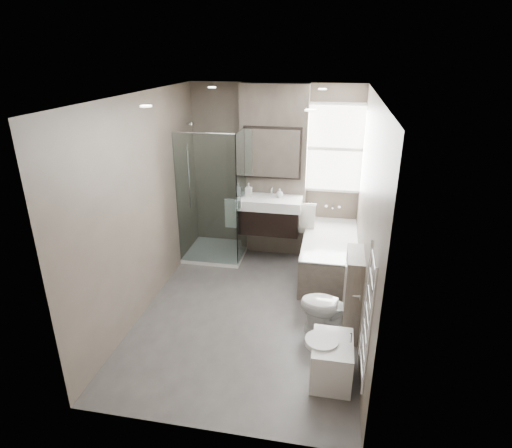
% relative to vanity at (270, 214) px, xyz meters
% --- Properties ---
extents(room, '(2.70, 3.90, 2.70)m').
position_rel_vanity_xyz_m(room, '(0.00, -1.43, 0.56)').
color(room, '#4D4946').
rests_on(room, ground).
extents(vanity_pier, '(1.00, 0.25, 2.60)m').
position_rel_vanity_xyz_m(vanity_pier, '(0.00, 0.35, 0.56)').
color(vanity_pier, '#61574D').
rests_on(vanity_pier, ground).
extents(vanity, '(0.95, 0.47, 0.66)m').
position_rel_vanity_xyz_m(vanity, '(0.00, 0.00, 0.00)').
color(vanity, black).
rests_on(vanity, vanity_pier).
extents(mirror_cabinet, '(0.86, 0.08, 0.76)m').
position_rel_vanity_xyz_m(mirror_cabinet, '(0.00, 0.19, 0.89)').
color(mirror_cabinet, black).
rests_on(mirror_cabinet, vanity_pier).
extents(towel_left, '(0.24, 0.06, 0.44)m').
position_rel_vanity_xyz_m(towel_left, '(-0.56, -0.02, -0.02)').
color(towel_left, silver).
rests_on(towel_left, vanity_pier).
extents(towel_right, '(0.24, 0.06, 0.44)m').
position_rel_vanity_xyz_m(towel_right, '(0.56, -0.02, -0.02)').
color(towel_right, silver).
rests_on(towel_right, vanity_pier).
extents(shower_enclosure, '(0.90, 0.90, 2.00)m').
position_rel_vanity_xyz_m(shower_enclosure, '(-0.75, -0.08, -0.25)').
color(shower_enclosure, white).
rests_on(shower_enclosure, ground).
extents(bathtub, '(0.75, 1.60, 0.57)m').
position_rel_vanity_xyz_m(bathtub, '(0.92, -0.33, -0.43)').
color(bathtub, '#61574D').
rests_on(bathtub, ground).
extents(window, '(0.98, 0.06, 1.33)m').
position_rel_vanity_xyz_m(window, '(0.90, 0.45, 0.93)').
color(window, white).
rests_on(window, room).
extents(toilet, '(0.71, 0.46, 0.68)m').
position_rel_vanity_xyz_m(toilet, '(0.97, -1.73, -0.40)').
color(toilet, white).
rests_on(toilet, ground).
extents(cistern_box, '(0.19, 0.55, 1.00)m').
position_rel_vanity_xyz_m(cistern_box, '(1.21, -1.68, -0.24)').
color(cistern_box, '#61574D').
rests_on(cistern_box, ground).
extents(bidet, '(0.46, 0.54, 0.56)m').
position_rel_vanity_xyz_m(bidet, '(1.01, -2.49, -0.51)').
color(bidet, white).
rests_on(bidet, ground).
extents(towel_radiator, '(0.03, 0.49, 1.10)m').
position_rel_vanity_xyz_m(towel_radiator, '(1.25, -3.03, 0.38)').
color(towel_radiator, silver).
rests_on(towel_radiator, room).
extents(soap_bottle_a, '(0.09, 0.09, 0.20)m').
position_rel_vanity_xyz_m(soap_bottle_a, '(-0.32, 0.03, 0.36)').
color(soap_bottle_a, white).
rests_on(soap_bottle_a, vanity).
extents(soap_bottle_b, '(0.11, 0.11, 0.14)m').
position_rel_vanity_xyz_m(soap_bottle_b, '(0.14, 0.05, 0.33)').
color(soap_bottle_b, white).
rests_on(soap_bottle_b, vanity).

